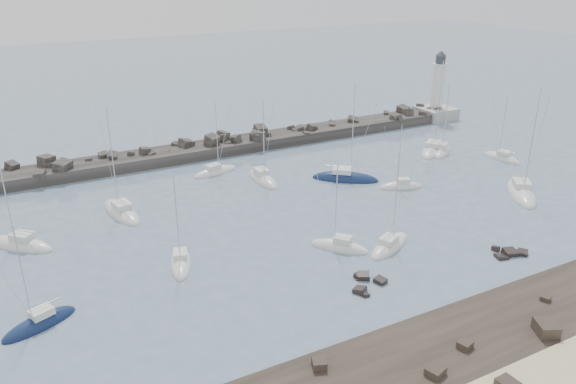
{
  "coord_description": "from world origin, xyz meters",
  "views": [
    {
      "loc": [
        -34.15,
        -48.74,
        30.66
      ],
      "look_at": [
        -1.79,
        12.0,
        2.19
      ],
      "focal_mm": 35.0,
      "sensor_mm": 36.0,
      "label": 1
    }
  ],
  "objects_px": {
    "sailboat_1": "(21,245)",
    "sailboat_11": "(521,194)",
    "sailboat_2": "(40,324)",
    "sailboat_4": "(215,172)",
    "sailboat_14": "(433,150)",
    "lighthouse": "(436,104)",
    "sailboat_10": "(502,158)",
    "sailboat_6": "(263,179)",
    "sailboat_8": "(345,179)",
    "sailboat_9": "(401,187)",
    "sailboat_12": "(442,151)",
    "sailboat_3": "(121,213)",
    "sailboat_7": "(390,246)",
    "sailboat_13": "(181,263)",
    "sailboat_5": "(339,247)"
  },
  "relations": [
    {
      "from": "sailboat_6",
      "to": "sailboat_5",
      "type": "bearing_deg",
      "value": -93.8
    },
    {
      "from": "sailboat_2",
      "to": "sailboat_4",
      "type": "distance_m",
      "value": 41.02
    },
    {
      "from": "sailboat_2",
      "to": "sailboat_10",
      "type": "height_order",
      "value": "sailboat_10"
    },
    {
      "from": "lighthouse",
      "to": "sailboat_11",
      "type": "xyz_separation_m",
      "value": [
        -17.64,
        -37.71,
        -2.94
      ]
    },
    {
      "from": "sailboat_2",
      "to": "sailboat_12",
      "type": "bearing_deg",
      "value": 17.32
    },
    {
      "from": "sailboat_6",
      "to": "sailboat_14",
      "type": "xyz_separation_m",
      "value": [
        32.34,
        -1.21,
        -0.0
      ]
    },
    {
      "from": "sailboat_7",
      "to": "sailboat_13",
      "type": "xyz_separation_m",
      "value": [
        -22.51,
        7.52,
        0.0
      ]
    },
    {
      "from": "sailboat_8",
      "to": "sailboat_9",
      "type": "relative_size",
      "value": 1.52
    },
    {
      "from": "sailboat_1",
      "to": "sailboat_7",
      "type": "relative_size",
      "value": 1.11
    },
    {
      "from": "sailboat_7",
      "to": "sailboat_13",
      "type": "distance_m",
      "value": 23.73
    },
    {
      "from": "sailboat_2",
      "to": "sailboat_12",
      "type": "relative_size",
      "value": 0.87
    },
    {
      "from": "sailboat_4",
      "to": "sailboat_6",
      "type": "xyz_separation_m",
      "value": [
        5.14,
        -6.26,
        0.02
      ]
    },
    {
      "from": "sailboat_1",
      "to": "sailboat_11",
      "type": "height_order",
      "value": "sailboat_11"
    },
    {
      "from": "sailboat_10",
      "to": "sailboat_12",
      "type": "height_order",
      "value": "sailboat_12"
    },
    {
      "from": "sailboat_5",
      "to": "sailboat_9",
      "type": "bearing_deg",
      "value": 32.5
    },
    {
      "from": "sailboat_11",
      "to": "sailboat_14",
      "type": "height_order",
      "value": "sailboat_11"
    },
    {
      "from": "sailboat_1",
      "to": "sailboat_6",
      "type": "relative_size",
      "value": 1.01
    },
    {
      "from": "sailboat_1",
      "to": "sailboat_12",
      "type": "bearing_deg",
      "value": 2.89
    },
    {
      "from": "sailboat_13",
      "to": "sailboat_2",
      "type": "bearing_deg",
      "value": -162.49
    },
    {
      "from": "sailboat_5",
      "to": "sailboat_11",
      "type": "relative_size",
      "value": 0.66
    },
    {
      "from": "sailboat_9",
      "to": "sailboat_14",
      "type": "xyz_separation_m",
      "value": [
        15.87,
        11.0,
        0.01
      ]
    },
    {
      "from": "sailboat_5",
      "to": "sailboat_11",
      "type": "distance_m",
      "value": 31.48
    },
    {
      "from": "lighthouse",
      "to": "sailboat_4",
      "type": "bearing_deg",
      "value": -170.1
    },
    {
      "from": "sailboat_3",
      "to": "sailboat_8",
      "type": "height_order",
      "value": "sailboat_8"
    },
    {
      "from": "lighthouse",
      "to": "sailboat_6",
      "type": "bearing_deg",
      "value": -161.99
    },
    {
      "from": "sailboat_12",
      "to": "sailboat_14",
      "type": "distance_m",
      "value": 1.5
    },
    {
      "from": "sailboat_4",
      "to": "sailboat_1",
      "type": "bearing_deg",
      "value": -157.08
    },
    {
      "from": "sailboat_10",
      "to": "lighthouse",
      "type": "bearing_deg",
      "value": 72.23
    },
    {
      "from": "sailboat_8",
      "to": "sailboat_10",
      "type": "relative_size",
      "value": 1.4
    },
    {
      "from": "lighthouse",
      "to": "sailboat_10",
      "type": "distance_m",
      "value": 26.9
    },
    {
      "from": "sailboat_1",
      "to": "sailboat_14",
      "type": "height_order",
      "value": "sailboat_14"
    },
    {
      "from": "sailboat_2",
      "to": "sailboat_8",
      "type": "xyz_separation_m",
      "value": [
        44.72,
        17.67,
        -0.0
      ]
    },
    {
      "from": "sailboat_11",
      "to": "sailboat_13",
      "type": "height_order",
      "value": "sailboat_11"
    },
    {
      "from": "sailboat_9",
      "to": "sailboat_13",
      "type": "xyz_separation_m",
      "value": [
        -35.27,
        -6.44,
        -0.01
      ]
    },
    {
      "from": "sailboat_6",
      "to": "sailboat_12",
      "type": "xyz_separation_m",
      "value": [
        33.1,
        -2.51,
        0.0
      ]
    },
    {
      "from": "sailboat_5",
      "to": "sailboat_13",
      "type": "relative_size",
      "value": 0.98
    },
    {
      "from": "sailboat_8",
      "to": "sailboat_9",
      "type": "distance_m",
      "value": 8.46
    },
    {
      "from": "sailboat_13",
      "to": "sailboat_14",
      "type": "bearing_deg",
      "value": 18.82
    },
    {
      "from": "sailboat_5",
      "to": "sailboat_7",
      "type": "bearing_deg",
      "value": -25.05
    },
    {
      "from": "sailboat_9",
      "to": "lighthouse",
      "type": "bearing_deg",
      "value": 41.69
    },
    {
      "from": "lighthouse",
      "to": "sailboat_11",
      "type": "distance_m",
      "value": 41.74
    },
    {
      "from": "lighthouse",
      "to": "sailboat_9",
      "type": "height_order",
      "value": "lighthouse"
    },
    {
      "from": "sailboat_1",
      "to": "sailboat_9",
      "type": "relative_size",
      "value": 1.33
    },
    {
      "from": "sailboat_9",
      "to": "sailboat_10",
      "type": "distance_m",
      "value": 23.0
    },
    {
      "from": "sailboat_2",
      "to": "sailboat_3",
      "type": "distance_m",
      "value": 24.36
    },
    {
      "from": "sailboat_4",
      "to": "sailboat_6",
      "type": "height_order",
      "value": "sailboat_6"
    },
    {
      "from": "sailboat_2",
      "to": "sailboat_13",
      "type": "distance_m",
      "value": 15.49
    },
    {
      "from": "sailboat_2",
      "to": "sailboat_10",
      "type": "distance_m",
      "value": 74.14
    },
    {
      "from": "sailboat_1",
      "to": "sailboat_12",
      "type": "xyz_separation_m",
      "value": [
        66.95,
        3.38,
        0.0
      ]
    },
    {
      "from": "sailboat_4",
      "to": "sailboat_8",
      "type": "xyz_separation_m",
      "value": [
        16.29,
        -11.89,
        0.01
      ]
    }
  ]
}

